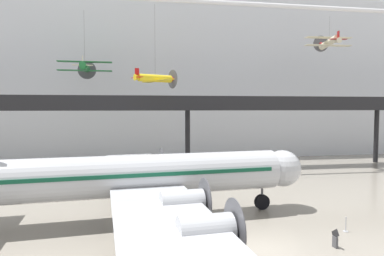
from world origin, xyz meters
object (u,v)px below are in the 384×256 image
Objects in this scene: suspended_plane_green_biplane at (85,67)px; stanchion_barrier at (346,227)px; airliner_silver_main at (133,177)px; info_sign_pedestal at (335,240)px; suspended_plane_yellow_lowwing at (155,78)px; suspended_plane_cream_biplane at (329,42)px.

stanchion_barrier is (21.28, -28.16, -13.98)m from suspended_plane_green_biplane.
airliner_silver_main is 26.76× the size of info_sign_pedestal.
suspended_plane_yellow_lowwing reaches higher than stanchion_barrier.
suspended_plane_cream_biplane reaches higher than suspended_plane_yellow_lowwing.
suspended_plane_green_biplane is 38.52m from info_sign_pedestal.
info_sign_pedestal is at bearing 153.35° from suspended_plane_cream_biplane.
suspended_plane_yellow_lowwing is at bearing 75.92° from airliner_silver_main.
suspended_plane_cream_biplane reaches higher than suspended_plane_green_biplane.
info_sign_pedestal is (-2.32, -2.37, 0.13)m from stanchion_barrier.
suspended_plane_yellow_lowwing is 10.78m from suspended_plane_green_biplane.
suspended_plane_cream_biplane is 5.59× the size of info_sign_pedestal.
suspended_plane_cream_biplane is (25.79, 2.40, 5.87)m from suspended_plane_yellow_lowwing.
suspended_plane_yellow_lowwing is 8.58× the size of info_sign_pedestal.
stanchion_barrier is at bearing -144.67° from suspended_plane_green_biplane.
info_sign_pedestal is (18.97, -30.53, -13.85)m from suspended_plane_green_biplane.
suspended_plane_yellow_lowwing reaches higher than info_sign_pedestal.
suspended_plane_yellow_lowwing is 28.77m from stanchion_barrier.
airliner_silver_main is at bearing 129.16° from suspended_plane_cream_biplane.
suspended_plane_green_biplane is at bearing 100.67° from airliner_silver_main.
info_sign_pedestal is (-16.24, -28.00, -17.89)m from suspended_plane_cream_biplane.
airliner_silver_main is at bearing -122.47° from suspended_plane_yellow_lowwing.
suspended_plane_green_biplane is at bearing 89.35° from suspended_plane_cream_biplane.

